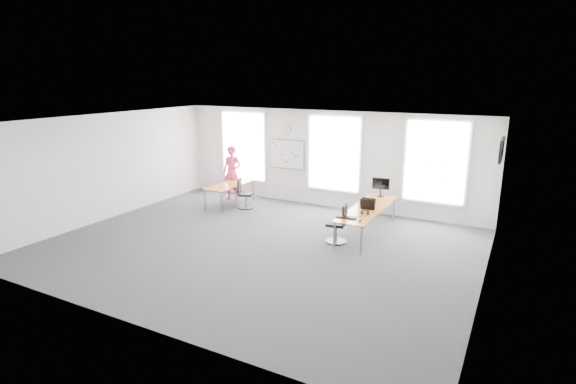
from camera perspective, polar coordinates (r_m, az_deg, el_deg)
The scene contains 24 objects.
floor at distance 10.98m, azimuth -3.75°, elevation -6.85°, with size 10.00×10.00×0.00m, color #29292E.
ceiling at distance 10.28m, azimuth -4.02°, elevation 8.93°, with size 10.00×10.00×0.00m, color silver.
wall_back at distance 14.01m, azimuth 4.77°, elevation 4.19°, with size 10.00×10.00×0.00m, color silver.
wall_front at distance 7.57m, azimuth -20.07°, elevation -5.57°, with size 10.00×10.00×0.00m, color silver.
wall_left at distance 13.78m, azimuth -21.88°, elevation 3.02°, with size 10.00×10.00×0.00m, color silver.
wall_right at distance 9.04m, azimuth 24.23°, elevation -2.79°, with size 10.00×10.00×0.00m, color silver.
window_left at distance 15.36m, azimuth -5.64°, elevation 5.83°, with size 1.60×0.06×2.20m, color white.
window_mid at distance 13.84m, azimuth 5.88°, elevation 4.87°, with size 1.60×0.06×2.20m, color white.
window_right at distance 13.03m, azimuth 18.21°, elevation 3.63°, with size 1.60×0.06×2.20m, color white.
desk_right at distance 11.71m, azimuth 10.05°, elevation -2.22°, with size 0.78×2.94×0.71m.
desk_left at distance 14.35m, azimuth -7.40°, elevation 0.79°, with size 0.75×1.87×0.68m.
chair_right at distance 11.12m, azimuth 6.44°, elevation -4.28°, with size 0.52×0.52×0.98m.
chair_left at distance 14.01m, azimuth -5.62°, elevation -0.42°, with size 0.54×0.54×0.92m.
person at distance 14.91m, azimuth -7.12°, elevation 2.41°, with size 0.66×0.43×1.81m, color #D03369.
whiteboard at distance 14.55m, azimuth -0.18°, elevation 4.82°, with size 1.20×0.03×0.90m, color white.
wall_clock at distance 14.44m, azimuth -0.18°, elevation 7.95°, with size 0.30×0.30×0.04m, color gray.
tv at distance 11.81m, azimuth 25.50°, elevation 4.86°, with size 0.06×0.90×0.55m, color black.
keyboard at distance 10.80m, azimuth 7.43°, elevation -3.22°, with size 0.49×0.17×0.02m, color black.
mouse at distance 10.59m, azimuth 9.17°, elevation -3.58°, with size 0.07×0.12×0.04m, color black.
lens_cap at distance 10.92m, azimuth 9.12°, elevation -3.13°, with size 0.06×0.06×0.01m, color black.
headphones at distance 11.11m, azimuth 9.77°, elevation -2.58°, with size 0.19×0.10×0.11m.
laptop_sleeve at distance 11.50m, azimuth 10.11°, elevation -1.53°, with size 0.37×0.21×0.30m.
paper_stack at distance 12.00m, azimuth 9.79°, elevation -1.32°, with size 0.29×0.21×0.10m, color beige.
monitor at distance 12.79m, azimuth 11.70°, elevation 0.82°, with size 0.48×0.20×0.53m.
Camera 1 is at (5.41, -8.68, 3.97)m, focal length 28.00 mm.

